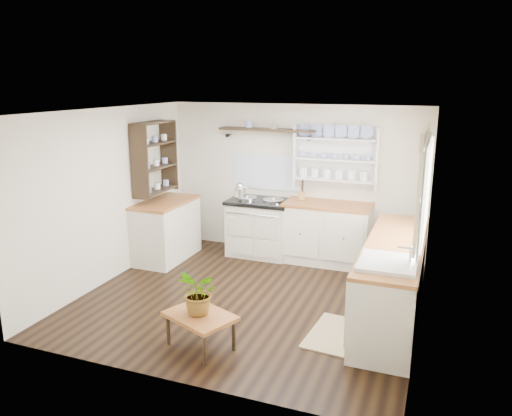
% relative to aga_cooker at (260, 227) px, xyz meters
% --- Properties ---
extents(floor, '(4.00, 3.80, 0.01)m').
position_rel_aga_cooker_xyz_m(floor, '(0.44, -1.57, -0.44)').
color(floor, black).
rests_on(floor, ground).
extents(wall_back, '(4.00, 0.02, 2.30)m').
position_rel_aga_cooker_xyz_m(wall_back, '(0.44, 0.33, 0.71)').
color(wall_back, beige).
rests_on(wall_back, ground).
extents(wall_right, '(0.02, 3.80, 2.30)m').
position_rel_aga_cooker_xyz_m(wall_right, '(2.44, -1.57, 0.71)').
color(wall_right, beige).
rests_on(wall_right, ground).
extents(wall_left, '(0.02, 3.80, 2.30)m').
position_rel_aga_cooker_xyz_m(wall_left, '(-1.56, -1.57, 0.71)').
color(wall_left, beige).
rests_on(wall_left, ground).
extents(ceiling, '(4.00, 3.80, 0.01)m').
position_rel_aga_cooker_xyz_m(ceiling, '(0.44, -1.57, 1.86)').
color(ceiling, white).
rests_on(ceiling, wall_back).
extents(window, '(0.08, 1.55, 1.22)m').
position_rel_aga_cooker_xyz_m(window, '(2.39, -1.42, 1.12)').
color(window, white).
rests_on(window, wall_right).
extents(aga_cooker, '(0.97, 0.68, 0.90)m').
position_rel_aga_cooker_xyz_m(aga_cooker, '(0.00, 0.00, 0.00)').
color(aga_cooker, beige).
rests_on(aga_cooker, floor).
extents(back_cabinets, '(1.27, 0.63, 0.90)m').
position_rel_aga_cooker_xyz_m(back_cabinets, '(1.04, 0.03, 0.02)').
color(back_cabinets, beige).
rests_on(back_cabinets, floor).
extents(right_cabinets, '(0.62, 2.43, 0.90)m').
position_rel_aga_cooker_xyz_m(right_cabinets, '(2.14, -1.47, 0.02)').
color(right_cabinets, beige).
rests_on(right_cabinets, floor).
extents(belfast_sink, '(0.55, 0.60, 0.45)m').
position_rel_aga_cooker_xyz_m(belfast_sink, '(2.14, -2.22, 0.36)').
color(belfast_sink, white).
rests_on(belfast_sink, right_cabinets).
extents(left_cabinets, '(0.62, 1.13, 0.90)m').
position_rel_aga_cooker_xyz_m(left_cabinets, '(-1.26, -0.67, 0.02)').
color(left_cabinets, beige).
rests_on(left_cabinets, floor).
extents(plate_rack, '(1.20, 0.22, 0.90)m').
position_rel_aga_cooker_xyz_m(plate_rack, '(1.09, 0.29, 1.11)').
color(plate_rack, white).
rests_on(plate_rack, wall_back).
extents(high_shelf, '(1.50, 0.29, 0.16)m').
position_rel_aga_cooker_xyz_m(high_shelf, '(0.04, 0.21, 1.47)').
color(high_shelf, black).
rests_on(high_shelf, wall_back).
extents(left_shelving, '(0.28, 0.80, 1.05)m').
position_rel_aga_cooker_xyz_m(left_shelving, '(-1.40, -0.67, 1.11)').
color(left_shelving, black).
rests_on(left_shelving, wall_left).
extents(kettle, '(0.17, 0.17, 0.21)m').
position_rel_aga_cooker_xyz_m(kettle, '(-0.28, -0.12, 0.59)').
color(kettle, silver).
rests_on(kettle, aga_cooker).
extents(utensil_crock, '(0.10, 0.10, 0.12)m').
position_rel_aga_cooker_xyz_m(utensil_crock, '(0.62, 0.11, 0.53)').
color(utensil_crock, olive).
rests_on(utensil_crock, back_cabinets).
extents(center_table, '(0.80, 0.70, 0.36)m').
position_rel_aga_cooker_xyz_m(center_table, '(0.41, -2.85, -0.12)').
color(center_table, brown).
rests_on(center_table, floor).
extents(potted_plant, '(0.56, 0.55, 0.47)m').
position_rel_aga_cooker_xyz_m(potted_plant, '(0.41, -2.85, 0.16)').
color(potted_plant, '#3F7233').
rests_on(potted_plant, center_table).
extents(floor_rug, '(0.62, 0.89, 0.02)m').
position_rel_aga_cooker_xyz_m(floor_rug, '(1.65, -2.11, -0.44)').
color(floor_rug, '#8C7651').
rests_on(floor_rug, floor).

